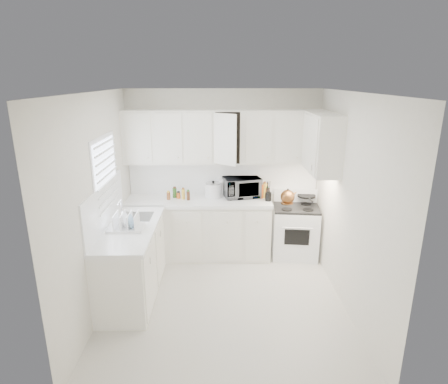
{
  "coord_description": "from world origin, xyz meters",
  "views": [
    {
      "loc": [
        -0.05,
        -4.23,
        2.75
      ],
      "look_at": [
        0.0,
        0.7,
        1.25
      ],
      "focal_mm": 30.15,
      "sensor_mm": 36.0,
      "label": 1
    }
  ],
  "objects_px": {
    "utensil_crock": "(268,191)",
    "dish_rack": "(125,220)",
    "tea_kettle": "(288,196)",
    "rice_cooker": "(213,189)",
    "microwave": "(242,185)",
    "stove": "(296,225)"
  },
  "relations": [
    {
      "from": "microwave",
      "to": "dish_rack",
      "type": "height_order",
      "value": "microwave"
    },
    {
      "from": "utensil_crock",
      "to": "stove",
      "type": "bearing_deg",
      "value": 6.83
    },
    {
      "from": "tea_kettle",
      "to": "rice_cooker",
      "type": "xyz_separation_m",
      "value": [
        -1.12,
        0.31,
        0.02
      ]
    },
    {
      "from": "tea_kettle",
      "to": "microwave",
      "type": "relative_size",
      "value": 0.47
    },
    {
      "from": "microwave",
      "to": "rice_cooker",
      "type": "bearing_deg",
      "value": 167.5
    },
    {
      "from": "stove",
      "to": "tea_kettle",
      "type": "xyz_separation_m",
      "value": [
        -0.18,
        -0.16,
        0.53
      ]
    },
    {
      "from": "rice_cooker",
      "to": "utensil_crock",
      "type": "distance_m",
      "value": 0.87
    },
    {
      "from": "rice_cooker",
      "to": "utensil_crock",
      "type": "bearing_deg",
      "value": -30.97
    },
    {
      "from": "stove",
      "to": "microwave",
      "type": "bearing_deg",
      "value": 175.41
    },
    {
      "from": "microwave",
      "to": "rice_cooker",
      "type": "xyz_separation_m",
      "value": [
        -0.45,
        -0.01,
        -0.06
      ]
    },
    {
      "from": "microwave",
      "to": "rice_cooker",
      "type": "relative_size",
      "value": 2.13
    },
    {
      "from": "tea_kettle",
      "to": "rice_cooker",
      "type": "relative_size",
      "value": 1.0
    },
    {
      "from": "tea_kettle",
      "to": "rice_cooker",
      "type": "bearing_deg",
      "value": 152.86
    },
    {
      "from": "utensil_crock",
      "to": "dish_rack",
      "type": "xyz_separation_m",
      "value": [
        -1.91,
        -1.1,
        -0.04
      ]
    },
    {
      "from": "tea_kettle",
      "to": "stove",
      "type": "bearing_deg",
      "value": 30.04
    },
    {
      "from": "rice_cooker",
      "to": "utensil_crock",
      "type": "relative_size",
      "value": 0.83
    },
    {
      "from": "stove",
      "to": "tea_kettle",
      "type": "bearing_deg",
      "value": -132.14
    },
    {
      "from": "tea_kettle",
      "to": "rice_cooker",
      "type": "distance_m",
      "value": 1.16
    },
    {
      "from": "utensil_crock",
      "to": "microwave",
      "type": "bearing_deg",
      "value": 151.07
    },
    {
      "from": "rice_cooker",
      "to": "dish_rack",
      "type": "height_order",
      "value": "rice_cooker"
    },
    {
      "from": "stove",
      "to": "utensil_crock",
      "type": "distance_m",
      "value": 0.74
    },
    {
      "from": "dish_rack",
      "to": "rice_cooker",
      "type": "bearing_deg",
      "value": 49.83
    }
  ]
}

